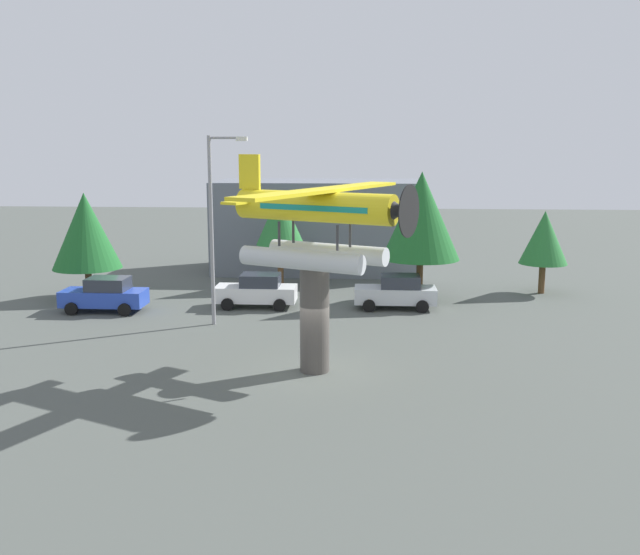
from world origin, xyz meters
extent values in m
plane|color=#4C514C|center=(0.00, 0.00, 0.00)|extent=(140.00, 140.00, 0.00)
cylinder|color=#4C4742|center=(0.00, 0.00, 2.01)|extent=(1.10, 1.10, 4.02)
cylinder|color=silver|center=(-0.42, -0.91, 4.37)|extent=(4.64, 2.67, 0.70)
cylinder|color=#333338|center=(0.87, -0.96, 5.17)|extent=(0.13, 0.13, 0.90)
cylinder|color=#333338|center=(-1.30, 0.06, 5.17)|extent=(0.13, 0.13, 0.90)
cylinder|color=silver|center=(0.42, 0.91, 4.37)|extent=(4.64, 2.67, 0.70)
cylinder|color=#333338|center=(1.30, -0.06, 5.17)|extent=(0.13, 0.13, 0.90)
cylinder|color=#333338|center=(-0.87, 0.96, 5.17)|extent=(0.13, 0.13, 0.90)
cylinder|color=yellow|center=(0.00, 0.00, 6.17)|extent=(6.08, 3.63, 1.10)
cube|color=teal|center=(0.18, -0.08, 6.17)|extent=(4.41, 2.87, 0.20)
cone|color=#262628|center=(2.94, -1.38, 6.17)|extent=(1.01, 1.09, 0.88)
cylinder|color=black|center=(3.31, -1.55, 6.17)|extent=(0.80, 1.65, 1.80)
cube|color=yellow|center=(0.36, -0.17, 6.78)|extent=(5.41, 9.88, 0.12)
cube|color=yellow|center=(-2.54, 1.19, 6.27)|extent=(1.82, 2.83, 0.10)
cube|color=yellow|center=(-2.54, 1.19, 7.37)|extent=(0.87, 0.49, 1.30)
cube|color=#2847B7|center=(-11.42, 8.98, 0.72)|extent=(4.20, 1.70, 0.80)
cube|color=#2D333D|center=(-11.17, 8.98, 1.44)|extent=(2.00, 1.56, 0.64)
cylinder|color=black|center=(-12.77, 9.88, 0.32)|extent=(0.64, 0.22, 0.64)
cylinder|color=black|center=(-12.77, 8.08, 0.32)|extent=(0.64, 0.22, 0.64)
cylinder|color=black|center=(-10.07, 9.88, 0.32)|extent=(0.64, 0.22, 0.64)
cylinder|color=black|center=(-10.07, 8.08, 0.32)|extent=(0.64, 0.22, 0.64)
cube|color=white|center=(-3.86, 10.51, 0.72)|extent=(4.20, 1.70, 0.80)
cube|color=#2D333D|center=(-3.61, 10.51, 1.44)|extent=(2.00, 1.56, 0.64)
cylinder|color=black|center=(-5.21, 11.41, 0.32)|extent=(0.64, 0.22, 0.64)
cylinder|color=black|center=(-5.21, 9.61, 0.32)|extent=(0.64, 0.22, 0.64)
cylinder|color=black|center=(-2.51, 11.41, 0.32)|extent=(0.64, 0.22, 0.64)
cylinder|color=black|center=(-2.51, 9.61, 0.32)|extent=(0.64, 0.22, 0.64)
cube|color=silver|center=(3.39, 10.67, 0.72)|extent=(4.20, 1.70, 0.80)
cube|color=#2D333D|center=(3.64, 10.67, 1.44)|extent=(2.00, 1.56, 0.64)
cylinder|color=black|center=(2.04, 11.57, 0.32)|extent=(0.64, 0.22, 0.64)
cylinder|color=black|center=(2.04, 9.77, 0.32)|extent=(0.64, 0.22, 0.64)
cylinder|color=black|center=(4.74, 11.57, 0.32)|extent=(0.64, 0.22, 0.64)
cylinder|color=black|center=(4.74, 9.77, 0.32)|extent=(0.64, 0.22, 0.64)
cylinder|color=gray|center=(-5.29, 6.75, 4.39)|extent=(0.18, 0.18, 8.78)
cylinder|color=gray|center=(-4.49, 6.75, 8.68)|extent=(1.60, 0.12, 0.12)
cube|color=silver|center=(-3.79, 6.75, 8.63)|extent=(0.50, 0.28, 0.20)
cube|color=slate|center=(-1.40, 22.00, 3.01)|extent=(13.58, 6.52, 6.02)
cylinder|color=brown|center=(-13.43, 12.09, 0.84)|extent=(0.36, 0.36, 1.68)
cone|color=#1E6028|center=(-13.43, 12.09, 3.75)|extent=(3.74, 3.74, 4.15)
cylinder|color=brown|center=(-3.21, 15.88, 1.28)|extent=(0.36, 0.36, 2.57)
cone|color=#287033|center=(-3.21, 15.88, 4.15)|extent=(2.84, 2.84, 3.16)
cylinder|color=brown|center=(4.75, 12.35, 1.18)|extent=(0.36, 0.36, 2.35)
cone|color=#1E6028|center=(4.75, 12.35, 4.68)|extent=(4.18, 4.18, 4.64)
cylinder|color=brown|center=(11.89, 15.13, 0.86)|extent=(0.36, 0.36, 1.71)
cone|color=#287033|center=(11.89, 15.13, 3.22)|extent=(2.71, 2.71, 3.01)
camera|label=1|loc=(1.93, -25.69, 8.37)|focal=40.11mm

